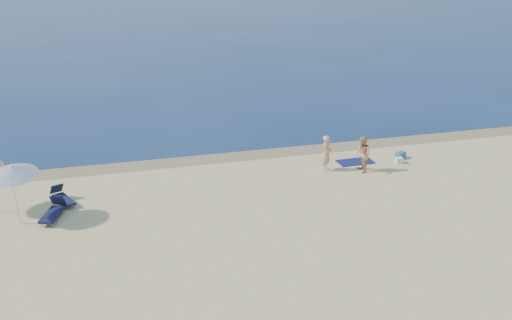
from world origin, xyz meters
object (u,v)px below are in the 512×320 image
at_px(person_left, 327,153).
at_px(umbrella_near, 12,171).
at_px(person_right, 362,154).
at_px(blue_cooler, 401,155).

distance_m(person_left, umbrella_near, 14.01).
height_order(person_right, umbrella_near, umbrella_near).
bearing_deg(blue_cooler, person_right, -179.50).
bearing_deg(person_right, umbrella_near, -77.55).
relative_size(person_left, umbrella_near, 0.69).
relative_size(person_right, umbrella_near, 0.69).
bearing_deg(person_left, blue_cooler, -39.59).
height_order(person_left, umbrella_near, umbrella_near).
distance_m(person_right, umbrella_near, 15.46).
bearing_deg(person_right, blue_cooler, 120.84).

